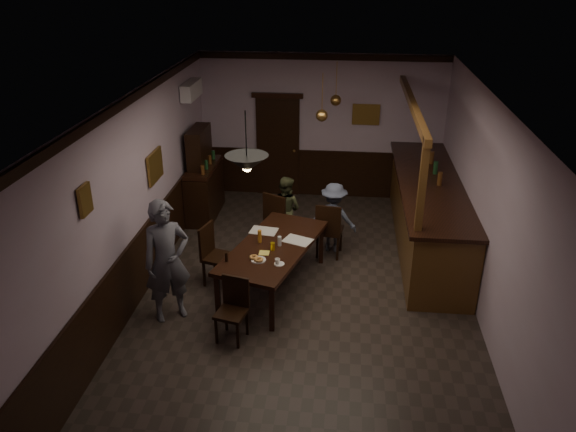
# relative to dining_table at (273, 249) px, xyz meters

# --- Properties ---
(room) EXTENTS (5.01, 8.01, 3.01)m
(room) POSITION_rel_dining_table_xyz_m (0.50, -0.15, 0.81)
(room) COLOR #2D2621
(room) RESTS_ON ground
(dining_table) EXTENTS (1.58, 2.39, 0.75)m
(dining_table) POSITION_rel_dining_table_xyz_m (0.00, 0.00, 0.00)
(dining_table) COLOR black
(dining_table) RESTS_ON ground
(chair_far_left) EXTENTS (0.61, 0.61, 1.04)m
(chair_far_left) POSITION_rel_dining_table_xyz_m (-0.09, 1.35, -0.11)
(chair_far_left) COLOR black
(chair_far_left) RESTS_ON ground
(chair_far_right) EXTENTS (0.48, 0.48, 0.99)m
(chair_far_right) POSITION_rel_dining_table_xyz_m (0.80, 1.09, -0.14)
(chair_far_right) COLOR black
(chair_far_right) RESTS_ON ground
(chair_near) EXTENTS (0.46, 0.46, 0.88)m
(chair_near) POSITION_rel_dining_table_xyz_m (-0.38, -1.27, -0.20)
(chair_near) COLOR black
(chair_near) RESTS_ON ground
(chair_side) EXTENTS (0.52, 0.52, 0.98)m
(chair_side) POSITION_rel_dining_table_xyz_m (-0.95, 0.07, -0.15)
(chair_side) COLOR black
(chair_side) RESTS_ON ground
(person_standing) EXTENTS (0.78, 0.72, 1.80)m
(person_standing) POSITION_rel_dining_table_xyz_m (-1.36, -0.90, 0.21)
(person_standing) COLOR #555561
(person_standing) RESTS_ON ground
(person_seated_left) EXTENTS (0.74, 0.68, 1.23)m
(person_seated_left) POSITION_rel_dining_table_xyz_m (0.00, 1.61, -0.07)
(person_seated_left) COLOR #464B2D
(person_seated_left) RESTS_ON ground
(person_seated_right) EXTENTS (0.89, 0.64, 1.24)m
(person_seated_right) POSITION_rel_dining_table_xyz_m (0.87, 1.36, -0.06)
(person_seated_right) COLOR #505973
(person_seated_right) RESTS_ON ground
(newspaper_left) EXTENTS (0.46, 0.36, 0.01)m
(newspaper_left) POSITION_rel_dining_table_xyz_m (-0.21, 0.45, 0.07)
(newspaper_left) COLOR silver
(newspaper_left) RESTS_ON dining_table
(newspaper_right) EXTENTS (0.50, 0.44, 0.01)m
(newspaper_right) POSITION_rel_dining_table_xyz_m (0.35, 0.18, 0.07)
(newspaper_right) COLOR silver
(newspaper_right) RESTS_ON dining_table
(napkin) EXTENTS (0.19, 0.19, 0.00)m
(napkin) POSITION_rel_dining_table_xyz_m (-0.10, -0.26, 0.07)
(napkin) COLOR #E1D253
(napkin) RESTS_ON dining_table
(saucer) EXTENTS (0.15, 0.15, 0.01)m
(saucer) POSITION_rel_dining_table_xyz_m (0.16, -0.57, 0.07)
(saucer) COLOR white
(saucer) RESTS_ON dining_table
(coffee_cup) EXTENTS (0.10, 0.10, 0.07)m
(coffee_cup) POSITION_rel_dining_table_xyz_m (0.13, -0.57, 0.11)
(coffee_cup) COLOR white
(coffee_cup) RESTS_ON saucer
(pastry_plate) EXTENTS (0.22, 0.22, 0.01)m
(pastry_plate) POSITION_rel_dining_table_xyz_m (-0.16, -0.49, 0.07)
(pastry_plate) COLOR white
(pastry_plate) RESTS_ON dining_table
(pastry_ring_a) EXTENTS (0.13, 0.13, 0.04)m
(pastry_ring_a) POSITION_rel_dining_table_xyz_m (-0.22, -0.47, 0.10)
(pastry_ring_a) COLOR #C68C47
(pastry_ring_a) RESTS_ON pastry_plate
(pastry_ring_b) EXTENTS (0.13, 0.13, 0.04)m
(pastry_ring_b) POSITION_rel_dining_table_xyz_m (-0.14, -0.53, 0.10)
(pastry_ring_b) COLOR #C68C47
(pastry_ring_b) RESTS_ON pastry_plate
(soda_can) EXTENTS (0.07, 0.07, 0.12)m
(soda_can) POSITION_rel_dining_table_xyz_m (0.01, -0.16, 0.12)
(soda_can) COLOR yellow
(soda_can) RESTS_ON dining_table
(beer_glass) EXTENTS (0.06, 0.06, 0.20)m
(beer_glass) POSITION_rel_dining_table_xyz_m (-0.22, 0.07, 0.16)
(beer_glass) COLOR #BF721E
(beer_glass) RESTS_ON dining_table
(water_glass) EXTENTS (0.06, 0.06, 0.15)m
(water_glass) POSITION_rel_dining_table_xyz_m (0.09, -0.01, 0.14)
(water_glass) COLOR silver
(water_glass) RESTS_ON dining_table
(pepper_mill) EXTENTS (0.04, 0.04, 0.14)m
(pepper_mill) POSITION_rel_dining_table_xyz_m (-0.60, -0.56, 0.13)
(pepper_mill) COLOR black
(pepper_mill) RESTS_ON dining_table
(sideboard) EXTENTS (0.48, 1.35, 1.78)m
(sideboard) POSITION_rel_dining_table_xyz_m (-1.71, 2.54, 0.03)
(sideboard) COLOR black
(sideboard) RESTS_ON ground
(bar_counter) EXTENTS (1.08, 4.62, 2.59)m
(bar_counter) POSITION_rel_dining_table_xyz_m (2.49, 1.82, -0.03)
(bar_counter) COLOR #533216
(bar_counter) RESTS_ON ground
(door_back) EXTENTS (0.90, 0.06, 2.10)m
(door_back) POSITION_rel_dining_table_xyz_m (-0.40, 3.80, 0.36)
(door_back) COLOR black
(door_back) RESTS_ON ground
(ac_unit) EXTENTS (0.20, 0.85, 0.30)m
(ac_unit) POSITION_rel_dining_table_xyz_m (-1.88, 2.75, 1.76)
(ac_unit) COLOR white
(ac_unit) RESTS_ON ground
(picture_left_small) EXTENTS (0.04, 0.28, 0.36)m
(picture_left_small) POSITION_rel_dining_table_xyz_m (-1.96, -1.75, 1.46)
(picture_left_small) COLOR olive
(picture_left_small) RESTS_ON ground
(picture_left_large) EXTENTS (0.04, 0.62, 0.48)m
(picture_left_large) POSITION_rel_dining_table_xyz_m (-1.96, 0.65, 1.01)
(picture_left_large) COLOR olive
(picture_left_large) RESTS_ON ground
(picture_back) EXTENTS (0.55, 0.04, 0.42)m
(picture_back) POSITION_rel_dining_table_xyz_m (1.40, 3.81, 1.11)
(picture_back) COLOR olive
(picture_back) RESTS_ON ground
(pendant_iron) EXTENTS (0.56, 0.56, 0.79)m
(pendant_iron) POSITION_rel_dining_table_xyz_m (-0.22, -0.77, 1.63)
(pendant_iron) COLOR black
(pendant_iron) RESTS_ON ground
(pendant_brass_mid) EXTENTS (0.20, 0.20, 0.81)m
(pendant_brass_mid) POSITION_rel_dining_table_xyz_m (0.60, 1.75, 1.61)
(pendant_brass_mid) COLOR #BF8C3F
(pendant_brass_mid) RESTS_ON ground
(pendant_brass_far) EXTENTS (0.20, 0.20, 0.81)m
(pendant_brass_far) POSITION_rel_dining_table_xyz_m (0.80, 2.86, 1.61)
(pendant_brass_far) COLOR #BF8C3F
(pendant_brass_far) RESTS_ON ground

